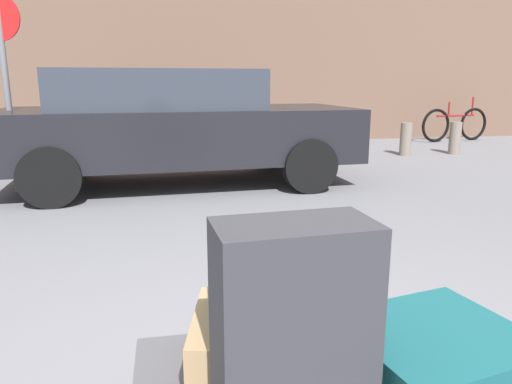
% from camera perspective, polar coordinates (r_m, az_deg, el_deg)
% --- Properties ---
extents(suitcase_tan_center, '(0.60, 0.52, 0.21)m').
position_cam_1_polar(suitcase_tan_center, '(1.62, 2.35, -17.76)').
color(suitcase_tan_center, '#9E7F56').
rests_on(suitcase_tan_center, luggage_cart).
extents(suitcase_charcoal_front_right, '(0.40, 0.24, 0.61)m').
position_cam_1_polar(suitcase_charcoal_front_right, '(1.25, 4.44, -17.12)').
color(suitcase_charcoal_front_right, '#2D2D33').
rests_on(suitcase_charcoal_front_right, luggage_cart).
extents(suitcase_teal_rear_left, '(0.58, 0.55, 0.22)m').
position_cam_1_polar(suitcase_teal_rear_left, '(1.61, 20.50, -18.73)').
color(suitcase_teal_rear_left, '#144C51').
rests_on(suitcase_teal_rear_left, luggage_cart).
extents(duffel_bag_teal_topmost_pile, '(0.38, 0.33, 0.25)m').
position_cam_1_polar(duffel_bag_teal_topmost_pile, '(1.52, 2.43, -10.28)').
color(duffel_bag_teal_topmost_pile, '#144C51').
rests_on(duffel_bag_teal_topmost_pile, suitcase_tan_center).
extents(parked_car, '(4.39, 2.10, 1.42)m').
position_cam_1_polar(parked_car, '(6.08, -9.71, 7.98)').
color(parked_car, black).
rests_on(parked_car, ground_plane).
extents(bicycle_leaning, '(1.75, 0.35, 0.96)m').
position_cam_1_polar(bicycle_leaning, '(11.46, 22.73, 7.50)').
color(bicycle_leaning, black).
rests_on(bicycle_leaning, ground_plane).
extents(bollard_kerb_near, '(0.20, 0.20, 0.58)m').
position_cam_1_polar(bollard_kerb_near, '(8.29, 8.39, 6.05)').
color(bollard_kerb_near, '#72665B').
rests_on(bollard_kerb_near, ground_plane).
extents(bollard_kerb_mid, '(0.20, 0.20, 0.58)m').
position_cam_1_polar(bollard_kerb_mid, '(8.88, 17.51, 6.05)').
color(bollard_kerb_mid, '#72665B').
rests_on(bollard_kerb_mid, ground_plane).
extents(bollard_kerb_far, '(0.20, 0.20, 0.58)m').
position_cam_1_polar(bollard_kerb_far, '(9.37, 22.74, 5.98)').
color(bollard_kerb_far, '#72665B').
rests_on(bollard_kerb_far, ground_plane).
extents(no_parking_sign, '(0.48, 0.17, 2.22)m').
position_cam_1_polar(no_parking_sign, '(6.21, -27.86, 12.53)').
color(no_parking_sign, slate).
rests_on(no_parking_sign, ground_plane).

